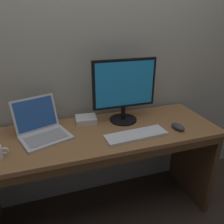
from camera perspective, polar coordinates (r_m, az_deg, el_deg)
ground_plane at (r=2.08m, az=-2.54°, el=-24.51°), size 14.00×14.00×0.00m
desk at (r=1.69m, az=-2.81°, el=-11.84°), size 1.73×0.59×0.79m
laptop_silver at (r=1.57m, az=-17.54°, el=-4.62°), size 0.39×0.39×0.25m
external_monitor at (r=1.64m, az=3.21°, el=5.95°), size 0.49×0.21×0.48m
wired_keyboard at (r=1.52m, az=6.26°, el=-5.96°), size 0.44×0.16×0.02m
computer_mouse at (r=1.67m, az=16.74°, el=-3.67°), size 0.08×0.13×0.04m
external_drive_box at (r=1.72m, az=-6.75°, el=-1.93°), size 0.17×0.15×0.04m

